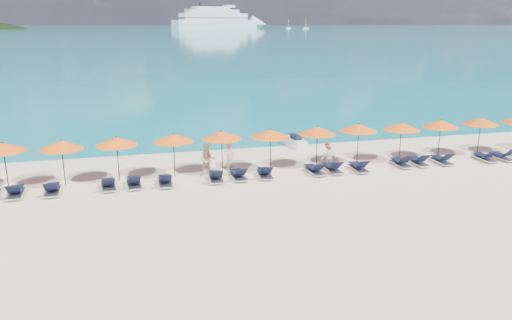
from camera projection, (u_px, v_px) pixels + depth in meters
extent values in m
plane|color=beige|center=(273.00, 205.00, 21.59)|extent=(1400.00, 1400.00, 0.00)
cube|color=#1FA9B2|center=(130.00, 28.00, 637.99)|extent=(1600.00, 1300.00, 0.01)
cube|color=silver|center=(216.00, 24.00, 556.52)|extent=(99.78, 52.75, 9.08)
cone|color=silver|center=(259.00, 24.00, 589.80)|extent=(25.81, 25.81, 19.98)
cube|color=silver|center=(214.00, 17.00, 553.32)|extent=(80.15, 43.04, 7.27)
cube|color=silver|center=(212.00, 12.00, 550.85)|extent=(62.71, 34.91, 4.54)
cube|color=silver|center=(211.00, 8.00, 548.87)|extent=(43.08, 25.21, 3.18)
cube|color=black|center=(214.00, 18.00, 553.69)|extent=(81.14, 43.57, 0.82)
cube|color=black|center=(214.00, 15.00, 552.83)|extent=(79.15, 42.52, 0.82)
cylinder|color=black|center=(201.00, 4.00, 540.94)|extent=(4.00, 4.00, 4.99)
cube|color=silver|center=(288.00, 28.00, 549.23)|extent=(5.26, 1.75, 1.40)
cylinder|color=silver|center=(288.00, 24.00, 548.01)|extent=(0.32, 0.32, 8.77)
cube|color=silver|center=(306.00, 28.00, 536.64)|extent=(5.52, 1.84, 1.47)
cylinder|color=silver|center=(306.00, 24.00, 535.36)|extent=(0.33, 0.33, 9.21)
cube|color=silver|center=(294.00, 142.00, 31.69)|extent=(1.08, 2.15, 0.47)
cube|color=black|center=(296.00, 137.00, 31.45)|extent=(0.56, 0.91, 0.30)
cylinder|color=black|center=(291.00, 133.00, 32.02)|extent=(0.47, 0.12, 0.05)
imported|color=tan|center=(230.00, 160.00, 25.50)|extent=(0.72, 0.69, 1.66)
imported|color=tan|center=(207.00, 160.00, 25.37)|extent=(0.84, 0.50, 1.71)
imported|color=tan|center=(329.00, 155.00, 26.85)|extent=(0.97, 0.56, 1.42)
cylinder|color=black|center=(6.00, 166.00, 23.41)|extent=(0.05, 0.05, 2.20)
cone|color=#F75910|center=(3.00, 147.00, 23.17)|extent=(2.10, 2.10, 0.42)
sphere|color=black|center=(2.00, 143.00, 23.11)|extent=(0.08, 0.08, 0.08)
cylinder|color=black|center=(63.00, 164.00, 23.84)|extent=(0.05, 0.05, 2.20)
cone|color=#F75910|center=(61.00, 145.00, 23.59)|extent=(2.10, 2.10, 0.42)
sphere|color=black|center=(61.00, 140.00, 23.53)|extent=(0.08, 0.08, 0.08)
cylinder|color=black|center=(118.00, 159.00, 24.56)|extent=(0.05, 0.05, 2.20)
cone|color=#F75910|center=(117.00, 141.00, 24.32)|extent=(2.10, 2.10, 0.42)
sphere|color=black|center=(116.00, 137.00, 24.26)|extent=(0.08, 0.08, 0.08)
cylinder|color=black|center=(174.00, 155.00, 25.28)|extent=(0.05, 0.05, 2.20)
cone|color=#F75910|center=(173.00, 138.00, 25.04)|extent=(2.10, 2.10, 0.42)
sphere|color=black|center=(173.00, 133.00, 24.98)|extent=(0.08, 0.08, 0.08)
cylinder|color=black|center=(222.00, 152.00, 25.88)|extent=(0.05, 0.05, 2.20)
cone|color=#F75910|center=(222.00, 135.00, 25.63)|extent=(2.10, 2.10, 0.42)
sphere|color=black|center=(222.00, 131.00, 25.57)|extent=(0.08, 0.08, 0.08)
cylinder|color=black|center=(270.00, 150.00, 26.26)|extent=(0.05, 0.05, 2.20)
cone|color=#F75910|center=(270.00, 133.00, 26.01)|extent=(2.10, 2.10, 0.42)
sphere|color=black|center=(270.00, 129.00, 25.95)|extent=(0.08, 0.08, 0.08)
cylinder|color=black|center=(317.00, 147.00, 26.95)|extent=(0.05, 0.05, 2.20)
cone|color=#F75910|center=(317.00, 130.00, 26.70)|extent=(2.10, 2.10, 0.42)
sphere|color=black|center=(318.00, 126.00, 26.64)|extent=(0.08, 0.08, 0.08)
cylinder|color=black|center=(358.00, 144.00, 27.70)|extent=(0.05, 0.05, 2.20)
cone|color=#F75910|center=(359.00, 127.00, 27.45)|extent=(2.10, 2.10, 0.42)
sphere|color=black|center=(359.00, 124.00, 27.39)|extent=(0.08, 0.08, 0.08)
cylinder|color=black|center=(400.00, 142.00, 28.04)|extent=(0.05, 0.05, 2.20)
cone|color=#F75910|center=(402.00, 126.00, 27.79)|extent=(2.10, 2.10, 0.42)
sphere|color=black|center=(402.00, 122.00, 27.73)|extent=(0.08, 0.08, 0.08)
cylinder|color=black|center=(439.00, 139.00, 28.71)|extent=(0.05, 0.05, 2.20)
cone|color=#F75910|center=(441.00, 124.00, 28.47)|extent=(2.10, 2.10, 0.42)
sphere|color=black|center=(441.00, 120.00, 28.41)|extent=(0.08, 0.08, 0.08)
cylinder|color=black|center=(479.00, 136.00, 29.47)|extent=(0.05, 0.05, 2.20)
cone|color=#F75910|center=(481.00, 121.00, 29.22)|extent=(2.10, 2.10, 0.42)
sphere|color=black|center=(481.00, 117.00, 29.16)|extent=(0.08, 0.08, 0.08)
cube|color=silver|center=(16.00, 194.00, 22.55)|extent=(0.70, 1.73, 0.06)
cube|color=black|center=(16.00, 189.00, 22.74)|extent=(0.60, 1.13, 0.04)
cube|color=black|center=(13.00, 189.00, 21.94)|extent=(0.58, 0.56, 0.43)
cube|color=silver|center=(52.00, 191.00, 22.89)|extent=(0.68, 1.72, 0.06)
cube|color=black|center=(52.00, 186.00, 23.07)|extent=(0.59, 1.12, 0.04)
cube|color=black|center=(50.00, 186.00, 22.27)|extent=(0.57, 0.56, 0.43)
cube|color=silver|center=(109.00, 186.00, 23.58)|extent=(0.78, 1.75, 0.06)
cube|color=black|center=(108.00, 181.00, 23.77)|extent=(0.65, 1.15, 0.04)
cube|color=black|center=(109.00, 181.00, 22.98)|extent=(0.60, 0.59, 0.43)
cube|color=silver|center=(134.00, 184.00, 23.86)|extent=(0.75, 1.74, 0.06)
cube|color=black|center=(133.00, 179.00, 24.05)|extent=(0.63, 1.14, 0.04)
cube|color=black|center=(135.00, 179.00, 23.25)|extent=(0.59, 0.58, 0.43)
cube|color=silver|center=(165.00, 182.00, 24.11)|extent=(0.62, 1.70, 0.06)
cube|color=black|center=(165.00, 178.00, 24.30)|extent=(0.55, 1.10, 0.04)
cube|color=black|center=(166.00, 178.00, 23.49)|extent=(0.55, 0.54, 0.43)
cube|color=silver|center=(216.00, 178.00, 24.75)|extent=(0.73, 1.74, 0.06)
cube|color=black|center=(215.00, 174.00, 24.95)|extent=(0.62, 1.13, 0.04)
cube|color=black|center=(217.00, 174.00, 24.12)|extent=(0.58, 0.57, 0.43)
cube|color=silver|center=(238.00, 176.00, 25.09)|extent=(0.71, 1.73, 0.06)
cube|color=black|center=(237.00, 172.00, 25.27)|extent=(0.61, 1.13, 0.04)
cube|color=black|center=(241.00, 171.00, 24.47)|extent=(0.58, 0.57, 0.43)
cube|color=silver|center=(265.00, 174.00, 25.37)|extent=(0.79, 1.75, 0.06)
cube|color=black|center=(264.00, 170.00, 25.57)|extent=(0.66, 1.15, 0.04)
cube|color=black|center=(267.00, 170.00, 24.74)|extent=(0.60, 0.59, 0.43)
cube|color=silver|center=(315.00, 171.00, 25.94)|extent=(0.76, 1.75, 0.06)
cube|color=black|center=(313.00, 167.00, 26.12)|extent=(0.64, 1.14, 0.04)
cube|color=black|center=(320.00, 166.00, 25.33)|extent=(0.59, 0.58, 0.43)
cube|color=silver|center=(332.00, 169.00, 26.23)|extent=(0.64, 1.71, 0.06)
cube|color=black|center=(331.00, 165.00, 26.42)|extent=(0.56, 1.11, 0.04)
cube|color=black|center=(337.00, 165.00, 25.60)|extent=(0.56, 0.54, 0.43)
cube|color=silver|center=(358.00, 168.00, 26.41)|extent=(0.69, 1.73, 0.06)
cube|color=black|center=(357.00, 164.00, 26.61)|extent=(0.60, 1.12, 0.04)
cube|color=black|center=(363.00, 164.00, 25.78)|extent=(0.57, 0.56, 0.43)
cube|color=silver|center=(400.00, 164.00, 27.27)|extent=(0.69, 1.73, 0.06)
cube|color=black|center=(399.00, 160.00, 27.46)|extent=(0.60, 1.12, 0.04)
cube|color=black|center=(406.00, 159.00, 26.64)|extent=(0.57, 0.56, 0.43)
cube|color=silver|center=(418.00, 162.00, 27.53)|extent=(0.72, 1.74, 0.06)
cube|color=black|center=(416.00, 159.00, 27.73)|extent=(0.62, 1.13, 0.04)
cube|color=black|center=(423.00, 158.00, 26.90)|extent=(0.58, 0.57, 0.43)
cube|color=silver|center=(441.00, 161.00, 27.77)|extent=(0.66, 1.71, 0.06)
cube|color=black|center=(439.00, 157.00, 27.96)|extent=(0.57, 1.11, 0.04)
cube|color=black|center=(448.00, 157.00, 27.15)|extent=(0.56, 0.55, 0.43)
cube|color=silver|center=(484.00, 158.00, 28.34)|extent=(0.62, 1.70, 0.06)
cube|color=black|center=(482.00, 155.00, 28.53)|extent=(0.55, 1.10, 0.04)
cube|color=black|center=(492.00, 154.00, 27.72)|extent=(0.55, 0.54, 0.43)
cube|color=silver|center=(501.00, 157.00, 28.55)|extent=(0.76, 1.75, 0.06)
cube|color=black|center=(498.00, 154.00, 28.74)|extent=(0.64, 1.14, 0.04)
cube|color=black|center=(510.00, 153.00, 27.94)|extent=(0.59, 0.58, 0.43)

